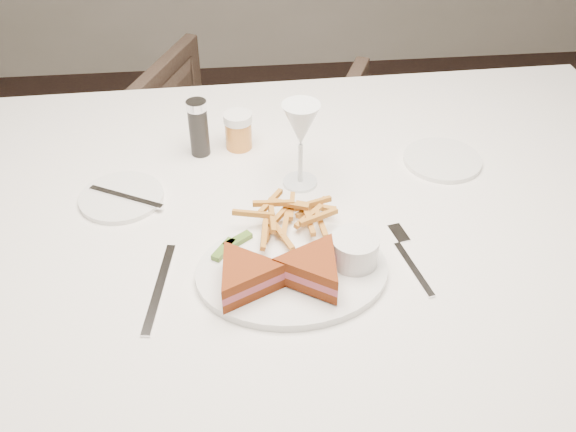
# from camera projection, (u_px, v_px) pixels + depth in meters

# --- Properties ---
(table) EXTENTS (1.67, 1.14, 0.75)m
(table) POSITION_uv_depth(u_px,v_px,m) (286.00, 351.00, 1.42)
(table) COLOR white
(table) RESTS_ON ground
(chair_far) EXTENTS (0.84, 0.82, 0.67)m
(chair_far) POSITION_uv_depth(u_px,v_px,m) (244.00, 158.00, 2.08)
(chair_far) COLOR #4C3A2E
(chair_far) RESTS_ON ground
(table_setting) EXTENTS (0.81, 0.60, 0.18)m
(table_setting) POSITION_uv_depth(u_px,v_px,m) (287.00, 220.00, 1.12)
(table_setting) COLOR white
(table_setting) RESTS_ON table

